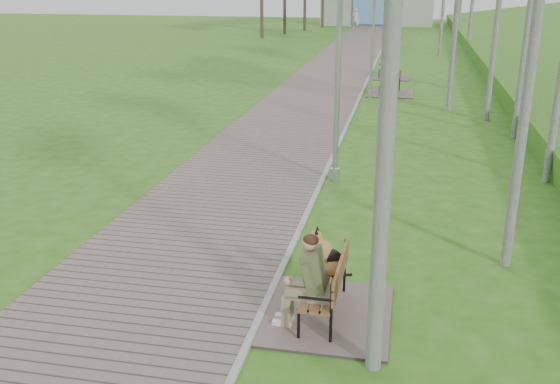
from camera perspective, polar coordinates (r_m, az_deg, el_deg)
The scene contains 11 objects.
ground at distance 10.83m, azimuth 1.31°, elevation -4.64°, with size 120.00×120.00×0.00m, color #2F6614.
walkway at distance 31.74m, azimuth 5.28°, elevation 11.25°, with size 3.50×67.00×0.04m, color #72625C.
kerb at distance 31.59m, azimuth 8.49°, elevation 11.10°, with size 0.10×67.00×0.05m, color #999993.
building_north at distance 60.85m, azimuth 8.93°, elevation 16.76°, with size 10.00×5.20×4.00m.
bench_main at distance 8.42m, azimuth 3.59°, elevation -8.81°, with size 1.74×1.94×1.52m.
bench_second at distance 24.90m, azimuth 9.99°, elevation 9.27°, with size 1.76×1.96×1.08m.
bench_third at distance 29.04m, azimuth 9.87°, elevation 10.68°, with size 1.80×2.00×1.10m.
lamp_post_near at distance 13.49m, azimuth 5.32°, elevation 10.91°, with size 0.20×0.20×5.24m.
lamp_post_second at distance 23.74m, azimuth 8.47°, elevation 13.69°, with size 0.18×0.18×4.65m.
lamp_post_third at distance 44.77m, azimuth 10.12°, elevation 16.89°, with size 0.23×0.23×5.93m.
pedestrian_near at distance 54.92m, azimuth 6.92°, elevation 15.44°, with size 0.64×0.42×1.76m, color beige.
Camera 1 is at (1.75, -9.74, 4.38)m, focal length 40.00 mm.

